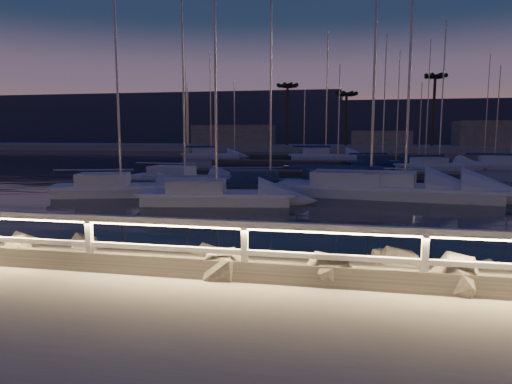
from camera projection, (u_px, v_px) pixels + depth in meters
ground at (191, 276)px, 8.25m from camera, size 400.00×400.00×0.00m
harbor_water at (316, 175)px, 38.70m from camera, size 400.00×440.00×0.60m
guard_rail at (186, 234)px, 8.17m from camera, size 44.11×0.12×1.06m
riprap at (202, 267)px, 9.00m from camera, size 38.02×2.62×1.17m
floating_docks at (317, 167)px, 39.87m from camera, size 22.00×36.00×0.40m
far_shore at (333, 146)px, 80.17m from camera, size 160.00×14.00×5.20m
palm_left at (288, 88)px, 78.48m from camera, size 3.00×3.00×11.20m
palm_center at (347, 96)px, 77.63m from camera, size 3.00×3.00×9.70m
palm_right at (435, 80)px, 73.58m from camera, size 3.00×3.00×12.20m
distant_hills at (269, 126)px, 141.91m from camera, size 230.00×37.50×18.00m
sailboat_a at (117, 187)px, 23.16m from camera, size 7.07×3.86×11.68m
sailboat_b at (212, 195)px, 20.55m from camera, size 7.21×3.24×11.87m
sailboat_c at (267, 182)px, 25.96m from camera, size 7.64×4.09×12.51m
sailboat_d at (399, 188)px, 22.73m from camera, size 9.64×4.43×15.75m
sailboat_f at (182, 178)px, 28.16m from camera, size 7.39×3.00×12.26m
sailboat_g at (437, 165)px, 39.04m from camera, size 7.58×4.71×12.51m
sailboat_h at (365, 187)px, 22.98m from camera, size 9.66×3.98×15.87m
sailboat_i at (210, 154)px, 57.27m from camera, size 7.78×4.09×12.84m
sailboat_k at (380, 162)px, 43.39m from camera, size 7.48×4.07×12.24m
sailboat_l at (508, 164)px, 40.48m from camera, size 8.51×3.57×13.97m
sailboat_n at (324, 155)px, 54.58m from camera, size 8.94×3.32×14.92m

